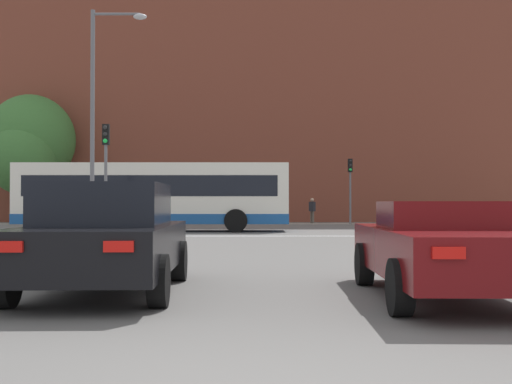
% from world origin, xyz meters
% --- Properties ---
extents(stop_line_strip, '(8.94, 0.30, 0.01)m').
position_xyz_m(stop_line_strip, '(0.00, 20.44, 0.00)').
color(stop_line_strip, silver).
rests_on(stop_line_strip, ground_plane).
extents(far_pavement, '(69.94, 2.50, 0.01)m').
position_xyz_m(far_pavement, '(0.00, 35.17, 0.01)').
color(far_pavement, gray).
rests_on(far_pavement, ground_plane).
extents(brick_civic_building, '(37.49, 15.63, 26.19)m').
position_xyz_m(brick_civic_building, '(1.23, 45.80, 9.60)').
color(brick_civic_building, brown).
rests_on(brick_civic_building, ground_plane).
extents(car_saloon_left, '(2.12, 4.37, 1.52)m').
position_xyz_m(car_saloon_left, '(-2.13, 5.08, 0.77)').
color(car_saloon_left, black).
rests_on(car_saloon_left, ground_plane).
extents(car_roadster_right, '(1.99, 4.44, 1.27)m').
position_xyz_m(car_roadster_right, '(2.43, 4.56, 0.66)').
color(car_roadster_right, '#600C0F').
rests_on(car_roadster_right, ground_plane).
extents(bus_crossing_lead, '(11.94, 2.72, 3.00)m').
position_xyz_m(bus_crossing_lead, '(-4.59, 24.78, 1.61)').
color(bus_crossing_lead, silver).
rests_on(bus_crossing_lead, ground_plane).
extents(traffic_light_far_right, '(0.26, 0.31, 3.89)m').
position_xyz_m(traffic_light_far_right, '(5.57, 34.12, 2.63)').
color(traffic_light_far_right, slate).
rests_on(traffic_light_far_right, ground_plane).
extents(traffic_light_near_left, '(0.26, 0.31, 4.30)m').
position_xyz_m(traffic_light_near_left, '(-5.83, 20.82, 2.89)').
color(traffic_light_near_left, slate).
rests_on(traffic_light_near_left, ground_plane).
extents(street_lamp_junction, '(2.10, 0.36, 8.48)m').
position_xyz_m(street_lamp_junction, '(-5.83, 20.00, 5.07)').
color(street_lamp_junction, slate).
rests_on(street_lamp_junction, ground_plane).
extents(pedestrian_waiting, '(0.41, 0.45, 1.57)m').
position_xyz_m(pedestrian_waiting, '(3.45, 35.76, 0.91)').
color(pedestrian_waiting, brown).
rests_on(pedestrian_waiting, ground_plane).
extents(pedestrian_walking_east, '(0.39, 0.46, 1.86)m').
position_xyz_m(pedestrian_walking_east, '(-9.79, 35.63, 1.11)').
color(pedestrian_walking_east, brown).
rests_on(pedestrian_walking_east, ground_plane).
extents(tree_by_building, '(5.46, 5.46, 8.11)m').
position_xyz_m(tree_by_building, '(-14.25, 36.56, 5.24)').
color(tree_by_building, '#4C3823').
rests_on(tree_by_building, ground_plane).
extents(tree_kerbside, '(4.18, 4.18, 6.18)m').
position_xyz_m(tree_kerbside, '(-14.32, 35.27, 3.97)').
color(tree_kerbside, '#4C3823').
rests_on(tree_kerbside, ground_plane).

